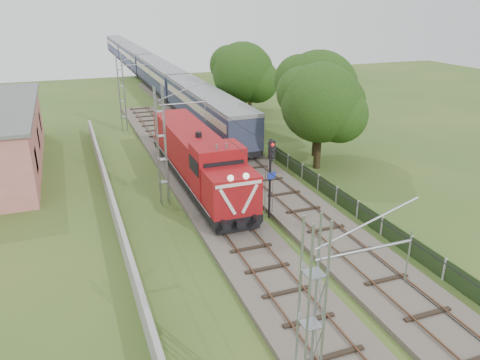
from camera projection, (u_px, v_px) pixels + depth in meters
name	position (u px, v px, depth m)	size (l,w,h in m)	color
ground	(280.00, 291.00, 22.39)	(140.00, 140.00, 0.00)	#325520
track_main	(231.00, 225.00, 28.43)	(4.20, 70.00, 0.45)	#6B6054
track_side	(235.00, 154.00, 41.42)	(4.20, 80.00, 0.45)	#6B6054
catenary	(162.00, 147.00, 30.43)	(3.31, 70.00, 8.00)	gray
boundary_wall	(112.00, 201.00, 30.46)	(0.25, 40.00, 1.50)	#9E9E99
fence	(382.00, 226.00, 27.41)	(0.12, 32.00, 1.20)	black
locomotive	(198.00, 157.00, 34.01)	(3.08, 17.59, 4.47)	black
coach_rake	(145.00, 65.00, 79.55)	(3.18, 94.91, 3.68)	black
signal_post	(271.00, 165.00, 28.47)	(0.57, 0.45, 5.21)	black
tree_a	(321.00, 104.00, 36.74)	(6.62, 6.31, 8.58)	#322714
tree_b	(319.00, 91.00, 39.65)	(7.08, 6.74, 9.18)	#322714
tree_c	(243.00, 73.00, 50.48)	(6.85, 6.53, 8.88)	#322714
tree_d	(251.00, 71.00, 57.71)	(5.93, 5.64, 7.68)	#322714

